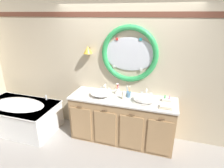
{
  "coord_description": "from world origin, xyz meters",
  "views": [
    {
      "loc": [
        0.76,
        -2.68,
        2.34
      ],
      "look_at": [
        -0.13,
        0.25,
        1.14
      ],
      "focal_mm": 29.12,
      "sensor_mm": 36.0,
      "label": 1
    }
  ],
  "objects_px": {
    "sink_basin_right": "(145,98)",
    "folded_hand_towel": "(166,107)",
    "bathtub": "(20,114)",
    "toothbrush_holder_left": "(117,91)",
    "toothbrush_holder_right": "(128,94)",
    "soap_dispenser": "(123,95)",
    "sink_basin_left": "(101,93)",
    "toiletry_basket": "(167,100)"
  },
  "relations": [
    {
      "from": "soap_dispenser",
      "to": "folded_hand_towel",
      "type": "xyz_separation_m",
      "value": [
        0.74,
        -0.13,
        -0.05
      ]
    },
    {
      "from": "toothbrush_holder_left",
      "to": "toothbrush_holder_right",
      "type": "relative_size",
      "value": 0.98
    },
    {
      "from": "folded_hand_towel",
      "to": "sink_basin_left",
      "type": "bearing_deg",
      "value": 173.12
    },
    {
      "from": "bathtub",
      "to": "toiletry_basket",
      "type": "xyz_separation_m",
      "value": [
        2.93,
        0.38,
        0.58
      ]
    },
    {
      "from": "folded_hand_towel",
      "to": "toiletry_basket",
      "type": "distance_m",
      "value": 0.27
    },
    {
      "from": "toothbrush_holder_left",
      "to": "soap_dispenser",
      "type": "distance_m",
      "value": 0.25
    },
    {
      "from": "toothbrush_holder_right",
      "to": "soap_dispenser",
      "type": "relative_size",
      "value": 1.37
    },
    {
      "from": "toothbrush_holder_left",
      "to": "folded_hand_towel",
      "type": "relative_size",
      "value": 1.12
    },
    {
      "from": "folded_hand_towel",
      "to": "toiletry_basket",
      "type": "relative_size",
      "value": 1.21
    },
    {
      "from": "sink_basin_right",
      "to": "toothbrush_holder_left",
      "type": "relative_size",
      "value": 1.82
    },
    {
      "from": "toothbrush_holder_left",
      "to": "soap_dispenser",
      "type": "height_order",
      "value": "toothbrush_holder_left"
    },
    {
      "from": "sink_basin_right",
      "to": "toothbrush_holder_right",
      "type": "xyz_separation_m",
      "value": [
        -0.31,
        0.1,
        -0.0
      ]
    },
    {
      "from": "toothbrush_holder_right",
      "to": "folded_hand_towel",
      "type": "xyz_separation_m",
      "value": [
        0.67,
        -0.24,
        -0.03
      ]
    },
    {
      "from": "soap_dispenser",
      "to": "folded_hand_towel",
      "type": "relative_size",
      "value": 0.83
    },
    {
      "from": "toothbrush_holder_left",
      "to": "toothbrush_holder_right",
      "type": "bearing_deg",
      "value": -18.49
    },
    {
      "from": "sink_basin_right",
      "to": "toiletry_basket",
      "type": "distance_m",
      "value": 0.4
    },
    {
      "from": "toothbrush_holder_left",
      "to": "folded_hand_towel",
      "type": "bearing_deg",
      "value": -19.4
    },
    {
      "from": "folded_hand_towel",
      "to": "toothbrush_holder_right",
      "type": "bearing_deg",
      "value": 160.28
    },
    {
      "from": "bathtub",
      "to": "folded_hand_towel",
      "type": "height_order",
      "value": "folded_hand_towel"
    },
    {
      "from": "toothbrush_holder_right",
      "to": "sink_basin_right",
      "type": "bearing_deg",
      "value": -17.71
    },
    {
      "from": "bathtub",
      "to": "sink_basin_right",
      "type": "xyz_separation_m",
      "value": [
        2.56,
        0.25,
        0.61
      ]
    },
    {
      "from": "sink_basin_left",
      "to": "sink_basin_right",
      "type": "bearing_deg",
      "value": -0.0
    },
    {
      "from": "toiletry_basket",
      "to": "bathtub",
      "type": "bearing_deg",
      "value": -172.58
    },
    {
      "from": "bathtub",
      "to": "toothbrush_holder_right",
      "type": "relative_size",
      "value": 6.93
    },
    {
      "from": "sink_basin_right",
      "to": "soap_dispenser",
      "type": "xyz_separation_m",
      "value": [
        -0.38,
        -0.01,
        0.01
      ]
    },
    {
      "from": "bathtub",
      "to": "soap_dispenser",
      "type": "height_order",
      "value": "soap_dispenser"
    },
    {
      "from": "toothbrush_holder_left",
      "to": "soap_dispenser",
      "type": "xyz_separation_m",
      "value": [
        0.17,
        -0.19,
        0.01
      ]
    },
    {
      "from": "sink_basin_left",
      "to": "soap_dispenser",
      "type": "height_order",
      "value": "soap_dispenser"
    },
    {
      "from": "folded_hand_towel",
      "to": "sink_basin_right",
      "type": "bearing_deg",
      "value": 158.59
    },
    {
      "from": "sink_basin_left",
      "to": "toiletry_basket",
      "type": "distance_m",
      "value": 1.19
    },
    {
      "from": "sink_basin_left",
      "to": "toothbrush_holder_left",
      "type": "bearing_deg",
      "value": 33.94
    },
    {
      "from": "sink_basin_right",
      "to": "folded_hand_towel",
      "type": "relative_size",
      "value": 2.04
    },
    {
      "from": "bathtub",
      "to": "sink_basin_left",
      "type": "distance_m",
      "value": 1.87
    },
    {
      "from": "toothbrush_holder_right",
      "to": "soap_dispenser",
      "type": "xyz_separation_m",
      "value": [
        -0.07,
        -0.11,
        0.01
      ]
    },
    {
      "from": "bathtub",
      "to": "folded_hand_towel",
      "type": "distance_m",
      "value": 2.98
    },
    {
      "from": "sink_basin_left",
      "to": "toothbrush_holder_right",
      "type": "bearing_deg",
      "value": 11.21
    },
    {
      "from": "sink_basin_right",
      "to": "folded_hand_towel",
      "type": "height_order",
      "value": "sink_basin_right"
    },
    {
      "from": "bathtub",
      "to": "toiletry_basket",
      "type": "bearing_deg",
      "value": 7.42
    },
    {
      "from": "sink_basin_right",
      "to": "folded_hand_towel",
      "type": "distance_m",
      "value": 0.39
    },
    {
      "from": "toiletry_basket",
      "to": "folded_hand_towel",
      "type": "bearing_deg",
      "value": -92.76
    },
    {
      "from": "bathtub",
      "to": "toothbrush_holder_left",
      "type": "relative_size",
      "value": 7.05
    },
    {
      "from": "toothbrush_holder_right",
      "to": "soap_dispenser",
      "type": "bearing_deg",
      "value": -122.12
    }
  ]
}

